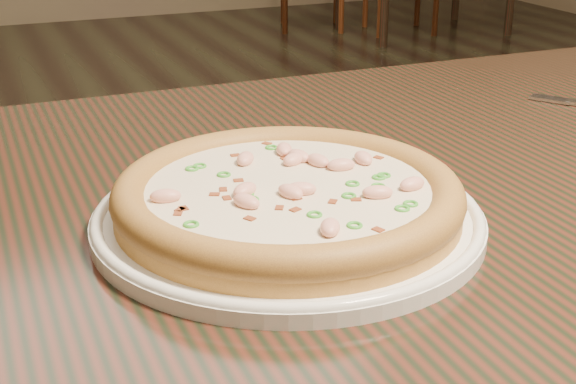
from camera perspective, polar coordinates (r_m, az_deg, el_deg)
name	(u,v)px	position (r m, az deg, el deg)	size (l,w,h in m)	color
ground	(363,383)	(1.76, 5.38, -13.35)	(9.00, 9.00, 0.00)	black
hero_table	(383,279)	(0.78, 6.75, -6.15)	(1.20, 0.80, 0.75)	black
plate	(288,216)	(0.65, 0.00, -1.74)	(0.32, 0.32, 0.02)	white
pizza	(288,195)	(0.64, 0.01, -0.23)	(0.28, 0.28, 0.03)	#BB8642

